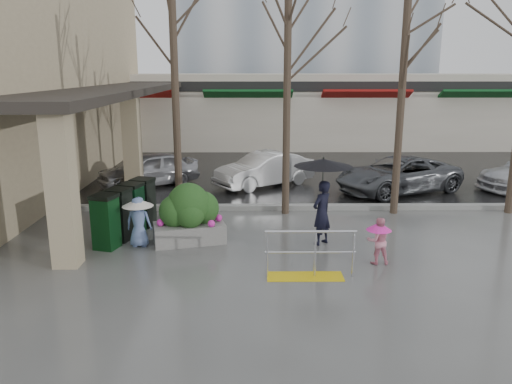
{
  "coord_description": "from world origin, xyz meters",
  "views": [
    {
      "loc": [
        0.19,
        -10.95,
        4.24
      ],
      "look_at": [
        0.29,
        1.0,
        1.3
      ],
      "focal_mm": 35.0,
      "sensor_mm": 36.0,
      "label": 1
    }
  ],
  "objects_px": {
    "tree_midwest": "(288,33)",
    "news_boxes": "(126,211)",
    "car_c": "(398,175)",
    "car_a": "(148,169)",
    "tree_west": "(173,38)",
    "child_blue": "(138,217)",
    "car_b": "(264,169)",
    "woman": "(323,188)",
    "tree_mideast": "(405,47)",
    "child_pink": "(378,238)",
    "handrail": "(308,260)",
    "planter": "(189,214)"
  },
  "relations": [
    {
      "from": "child_blue",
      "to": "tree_midwest",
      "type": "bearing_deg",
      "value": -140.61
    },
    {
      "from": "child_blue",
      "to": "news_boxes",
      "type": "height_order",
      "value": "news_boxes"
    },
    {
      "from": "tree_west",
      "to": "tree_midwest",
      "type": "bearing_deg",
      "value": 0.0
    },
    {
      "from": "tree_mideast",
      "to": "child_pink",
      "type": "xyz_separation_m",
      "value": [
        -1.5,
        -4.06,
        -4.26
      ]
    },
    {
      "from": "woman",
      "to": "car_a",
      "type": "distance_m",
      "value": 8.56
    },
    {
      "from": "child_pink",
      "to": "news_boxes",
      "type": "bearing_deg",
      "value": -19.95
    },
    {
      "from": "tree_mideast",
      "to": "car_b",
      "type": "relative_size",
      "value": 1.7
    },
    {
      "from": "child_pink",
      "to": "handrail",
      "type": "bearing_deg",
      "value": 22.15
    },
    {
      "from": "child_pink",
      "to": "car_b",
      "type": "bearing_deg",
      "value": -75.32
    },
    {
      "from": "car_c",
      "to": "car_a",
      "type": "bearing_deg",
      "value": -119.99
    },
    {
      "from": "woman",
      "to": "car_b",
      "type": "height_order",
      "value": "woman"
    },
    {
      "from": "child_pink",
      "to": "tree_midwest",
      "type": "bearing_deg",
      "value": -68.35
    },
    {
      "from": "tree_west",
      "to": "car_c",
      "type": "xyz_separation_m",
      "value": [
        7.35,
        2.65,
        -4.45
      ]
    },
    {
      "from": "tree_west",
      "to": "child_blue",
      "type": "height_order",
      "value": "tree_west"
    },
    {
      "from": "woman",
      "to": "car_b",
      "type": "bearing_deg",
      "value": -122.52
    },
    {
      "from": "car_b",
      "to": "child_blue",
      "type": "bearing_deg",
      "value": -60.88
    },
    {
      "from": "handrail",
      "to": "child_pink",
      "type": "relative_size",
      "value": 1.78
    },
    {
      "from": "car_b",
      "to": "car_c",
      "type": "height_order",
      "value": "same"
    },
    {
      "from": "handrail",
      "to": "news_boxes",
      "type": "height_order",
      "value": "news_boxes"
    },
    {
      "from": "tree_west",
      "to": "car_a",
      "type": "xyz_separation_m",
      "value": [
        -1.67,
        3.7,
        -4.45
      ]
    },
    {
      "from": "tree_midwest",
      "to": "car_b",
      "type": "xyz_separation_m",
      "value": [
        -0.55,
        3.65,
        -4.6
      ]
    },
    {
      "from": "news_boxes",
      "to": "car_b",
      "type": "xyz_separation_m",
      "value": [
        3.73,
        5.76,
        -0.04
      ]
    },
    {
      "from": "handrail",
      "to": "tree_west",
      "type": "distance_m",
      "value": 7.52
    },
    {
      "from": "car_a",
      "to": "tree_west",
      "type": "bearing_deg",
      "value": -5.83
    },
    {
      "from": "car_c",
      "to": "tree_west",
      "type": "bearing_deg",
      "value": -93.54
    },
    {
      "from": "tree_midwest",
      "to": "car_a",
      "type": "height_order",
      "value": "tree_midwest"
    },
    {
      "from": "tree_mideast",
      "to": "car_c",
      "type": "bearing_deg",
      "value": 72.18
    },
    {
      "from": "planter",
      "to": "news_boxes",
      "type": "xyz_separation_m",
      "value": [
        -1.7,
        0.46,
        -0.06
      ]
    },
    {
      "from": "tree_midwest",
      "to": "news_boxes",
      "type": "xyz_separation_m",
      "value": [
        -4.28,
        -2.12,
        -4.56
      ]
    },
    {
      "from": "planter",
      "to": "car_b",
      "type": "height_order",
      "value": "planter"
    },
    {
      "from": "car_a",
      "to": "car_b",
      "type": "relative_size",
      "value": 0.97
    },
    {
      "from": "woman",
      "to": "car_a",
      "type": "relative_size",
      "value": 0.59
    },
    {
      "from": "woman",
      "to": "planter",
      "type": "relative_size",
      "value": 1.15
    },
    {
      "from": "woman",
      "to": "planter",
      "type": "bearing_deg",
      "value": -46.59
    },
    {
      "from": "tree_west",
      "to": "handrail",
      "type": "bearing_deg",
      "value": -55.01
    },
    {
      "from": "tree_midwest",
      "to": "car_a",
      "type": "xyz_separation_m",
      "value": [
        -4.87,
        3.7,
        -4.6
      ]
    },
    {
      "from": "tree_west",
      "to": "tree_mideast",
      "type": "xyz_separation_m",
      "value": [
        6.5,
        0.0,
        -0.22
      ]
    },
    {
      "from": "car_a",
      "to": "planter",
      "type": "bearing_deg",
      "value": -10.09
    },
    {
      "from": "child_blue",
      "to": "car_b",
      "type": "distance_m",
      "value": 7.28
    },
    {
      "from": "woman",
      "to": "car_c",
      "type": "height_order",
      "value": "woman"
    },
    {
      "from": "news_boxes",
      "to": "car_c",
      "type": "bearing_deg",
      "value": 46.07
    },
    {
      "from": "tree_west",
      "to": "car_c",
      "type": "bearing_deg",
      "value": 19.81
    },
    {
      "from": "woman",
      "to": "handrail",
      "type": "bearing_deg",
      "value": 31.39
    },
    {
      "from": "car_c",
      "to": "tree_mideast",
      "type": "bearing_deg",
      "value": -41.16
    },
    {
      "from": "news_boxes",
      "to": "woman",
      "type": "bearing_deg",
      "value": 9.38
    },
    {
      "from": "car_a",
      "to": "child_blue",
      "type": "bearing_deg",
      "value": -20.72
    },
    {
      "from": "tree_west",
      "to": "child_pink",
      "type": "xyz_separation_m",
      "value": [
        5.0,
        -4.06,
        -4.48
      ]
    },
    {
      "from": "child_pink",
      "to": "car_b",
      "type": "distance_m",
      "value": 8.05
    },
    {
      "from": "tree_midwest",
      "to": "news_boxes",
      "type": "height_order",
      "value": "tree_midwest"
    },
    {
      "from": "car_a",
      "to": "child_pink",
      "type": "bearing_deg",
      "value": 10.6
    }
  ]
}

